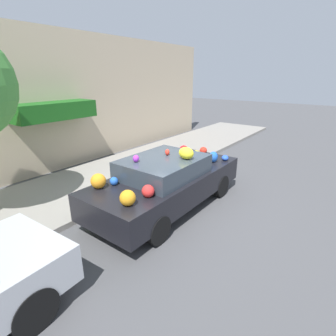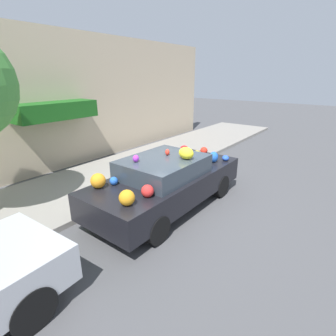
% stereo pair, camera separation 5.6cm
% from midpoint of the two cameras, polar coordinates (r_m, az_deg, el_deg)
% --- Properties ---
extents(ground_plane, '(60.00, 60.00, 0.00)m').
position_cam_midpoint_polar(ground_plane, '(7.04, -0.70, -8.14)').
color(ground_plane, '#4C4C4F').
extents(sidewalk_curb, '(24.00, 3.20, 0.13)m').
position_cam_midpoint_polar(sidewalk_curb, '(8.77, -14.88, -2.55)').
color(sidewalk_curb, gray).
rests_on(sidewalk_curb, ground).
extents(building_facade, '(18.00, 1.20, 4.76)m').
position_cam_midpoint_polar(building_facade, '(10.05, -24.31, 12.77)').
color(building_facade, '#C6B293').
rests_on(building_facade, ground).
extents(fire_hydrant, '(0.20, 0.20, 0.70)m').
position_cam_midpoint_polar(fire_hydrant, '(9.37, -1.25, 2.24)').
color(fire_hydrant, '#B2B2B7').
rests_on(fire_hydrant, sidewalk_curb).
extents(art_car, '(4.53, 1.85, 1.66)m').
position_cam_midpoint_polar(art_car, '(6.66, -0.35, -2.74)').
color(art_car, black).
rests_on(art_car, ground).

